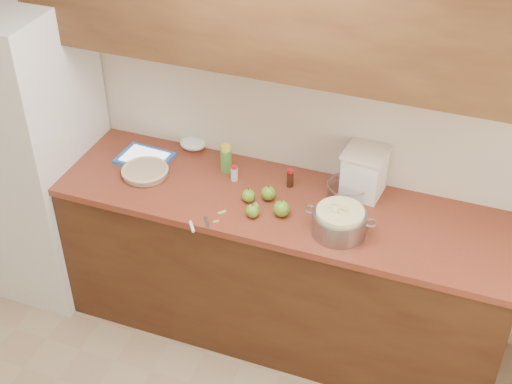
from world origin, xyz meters
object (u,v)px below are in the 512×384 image
at_px(tablet, 145,158).
at_px(colander, 340,222).
at_px(flour_canister, 364,172).
at_px(pie, 145,172).

bearing_deg(tablet, colander, -7.74).
height_order(flour_canister, tablet, flour_canister).
distance_m(pie, tablet, 0.15).
bearing_deg(pie, flour_canister, 12.69).
distance_m(colander, tablet, 1.21).
relative_size(colander, tablet, 1.20).
xyz_separation_m(pie, flour_canister, (1.14, 0.26, 0.11)).
xyz_separation_m(pie, tablet, (-0.07, 0.13, -0.01)).
bearing_deg(tablet, flour_canister, 9.40).
distance_m(pie, flour_canister, 1.17).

